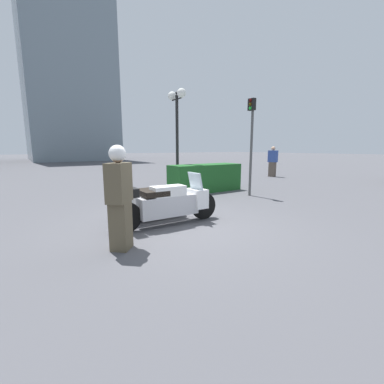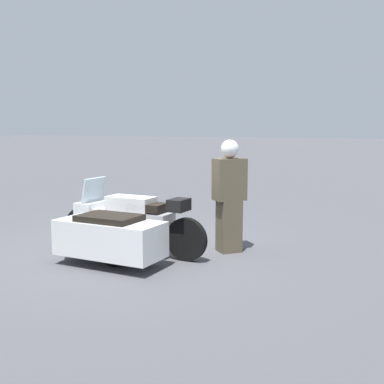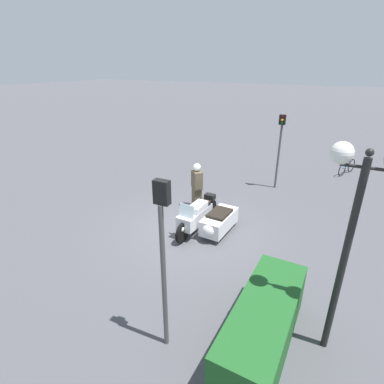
{
  "view_description": "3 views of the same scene",
  "coord_description": "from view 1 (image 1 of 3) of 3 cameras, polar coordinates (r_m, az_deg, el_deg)",
  "views": [
    {
      "loc": [
        -2.92,
        -4.71,
        1.72
      ],
      "look_at": [
        0.36,
        0.07,
        0.72
      ],
      "focal_mm": 24.0,
      "sensor_mm": 36.0,
      "label": 1
    },
    {
      "loc": [
        -4.23,
        6.4,
        1.97
      ],
      "look_at": [
        -1.12,
        -0.1,
        0.98
      ],
      "focal_mm": 45.0,
      "sensor_mm": 36.0,
      "label": 2
    },
    {
      "loc": [
        7.54,
        4.19,
        5.04
      ],
      "look_at": [
        -0.52,
        -0.21,
        1.11
      ],
      "focal_mm": 28.0,
      "sensor_mm": 36.0,
      "label": 3
    }
  ],
  "objects": [
    {
      "name": "ground_plane",
      "position": [
        5.81,
        -2.57,
        -7.46
      ],
      "size": [
        160.0,
        160.0,
        0.0
      ],
      "primitive_type": "plane",
      "color": "#4C4C51"
    },
    {
      "name": "police_motorcycle",
      "position": [
        6.11,
        -6.92,
        -2.2
      ],
      "size": [
        2.59,
        1.37,
        1.15
      ],
      "rotation": [
        0.0,
        0.0,
        -0.03
      ],
      "color": "black",
      "rests_on": "ground"
    },
    {
      "name": "officer_rider",
      "position": [
        4.44,
        -15.83,
        -0.77
      ],
      "size": [
        0.54,
        0.55,
        1.77
      ],
      "rotation": [
        0.0,
        0.0,
        -0.74
      ],
      "color": "brown",
      "rests_on": "ground"
    },
    {
      "name": "hedge_bush_curbside",
      "position": [
        10.25,
        2.98,
        3.13
      ],
      "size": [
        2.97,
        0.97,
        1.08
      ],
      "primitive_type": "cube",
      "color": "#1E5623",
      "rests_on": "ground"
    },
    {
      "name": "twin_lamp_post",
      "position": [
        10.78,
        -3.37,
        17.06
      ],
      "size": [
        0.35,
        1.07,
        3.99
      ],
      "color": "black",
      "rests_on": "ground"
    },
    {
      "name": "traffic_light_near",
      "position": [
        9.47,
        13.03,
        12.64
      ],
      "size": [
        0.23,
        0.26,
        3.4
      ],
      "rotation": [
        0.0,
        0.0,
        3.17
      ],
      "color": "#4C4C4C",
      "rests_on": "ground"
    },
    {
      "name": "pedestrian_bystander",
      "position": [
        16.32,
        17.48,
        6.46
      ],
      "size": [
        0.41,
        0.57,
        1.81
      ],
      "rotation": [
        0.0,
        0.0,
        0.21
      ],
      "color": "brown",
      "rests_on": "ground"
    },
    {
      "name": "office_building_main",
      "position": [
        43.81,
        -26.17,
        21.91
      ],
      "size": [
        10.85,
        13.65,
        23.3
      ],
      "primitive_type": "cube",
      "color": "slate",
      "rests_on": "ground"
    }
  ]
}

